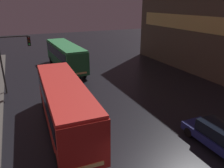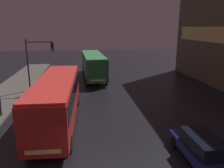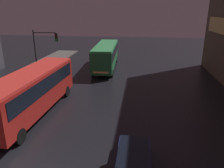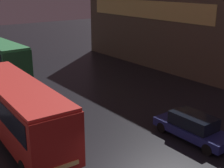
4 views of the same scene
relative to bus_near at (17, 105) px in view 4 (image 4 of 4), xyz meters
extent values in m
cube|color=#EAC66B|center=(17.32, 8.36, 3.97)|extent=(0.24, 17.49, 1.80)
cube|color=#AD1E19|center=(0.00, 0.00, -0.20)|extent=(2.93, 10.80, 2.74)
cube|color=black|center=(0.00, 0.00, 0.41)|extent=(2.96, 9.94, 1.10)
cube|color=red|center=(0.00, 0.00, 1.24)|extent=(2.88, 10.58, 0.16)
cube|color=#F4CC72|center=(-0.21, -5.37, -1.17)|extent=(1.76, 0.17, 0.20)
cylinder|color=black|center=(1.00, -3.99, -1.62)|extent=(0.29, 1.01, 1.00)
cylinder|color=black|center=(1.31, 3.91, -1.62)|extent=(0.29, 1.01, 1.00)
cube|color=#F4CC72|center=(3.64, 9.22, -1.17)|extent=(1.80, 0.18, 0.20)
cylinder|color=black|center=(4.77, 10.69, -1.62)|extent=(0.29, 1.01, 1.00)
cylinder|color=black|center=(2.40, 10.59, -1.62)|extent=(0.29, 1.01, 1.00)
cube|color=navy|center=(7.99, -5.97, -1.57)|extent=(1.76, 4.72, 0.50)
cube|color=black|center=(7.99, -5.97, -0.96)|extent=(1.49, 2.60, 0.73)
cylinder|color=black|center=(7.19, -7.63, -1.80)|extent=(0.20, 0.64, 0.64)
cylinder|color=black|center=(8.79, -4.31, -1.80)|extent=(0.20, 0.64, 0.64)
cylinder|color=black|center=(7.19, -4.31, -1.80)|extent=(0.20, 0.64, 0.64)
camera|label=1|loc=(-2.55, -13.58, 6.27)|focal=35.00mm
camera|label=2|loc=(1.86, -15.38, 4.86)|focal=35.00mm
camera|label=3|loc=(8.10, -14.80, 5.74)|focal=35.00mm
camera|label=4|loc=(-5.58, -16.19, 6.51)|focal=50.00mm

